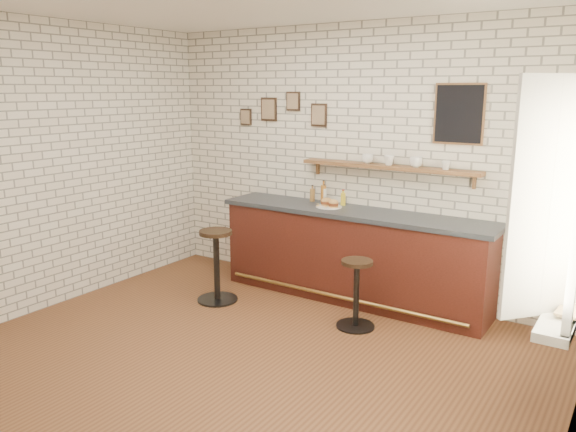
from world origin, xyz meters
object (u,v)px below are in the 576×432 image
object	(u,v)px
bitters_bottle_white	(324,195)
condiment_bottle_yellow	(343,199)
bar_counter	(353,255)
bitters_bottle_brown	(312,195)
shelf_cup_d	(446,165)
book_upper	(558,308)
shelf_cup_b	(389,160)
bitters_bottle_amber	(323,194)
book_lower	(557,311)
ciabatta_sandwich	(330,203)
sandwich_plate	(329,207)
bar_stool_left	(217,263)
shelf_cup_a	(368,159)
bar_stool_right	(356,292)
shelf_cup_c	(416,162)

from	to	relation	value
bitters_bottle_white	condiment_bottle_yellow	world-z (taller)	bitters_bottle_white
bar_counter	bitters_bottle_brown	size ratio (longest dim) A/B	16.11
shelf_cup_d	book_upper	distance (m)	2.39
book_upper	condiment_bottle_yellow	bearing A→B (deg)	147.03
bar_counter	shelf_cup_b	size ratio (longest dim) A/B	28.01
bitters_bottle_amber	book_lower	xyz separation A→B (m)	(2.75, -1.86, -0.18)
ciabatta_sandwich	book_upper	bearing A→B (deg)	-33.19
shelf_cup_d	book_lower	distance (m)	2.40
sandwich_plate	bar_stool_left	bearing A→B (deg)	-136.44
shelf_cup_a	bar_counter	bearing A→B (deg)	-113.90
bitters_bottle_brown	book_lower	size ratio (longest dim) A/B	0.86
bitters_bottle_white	bitters_bottle_amber	size ratio (longest dim) A/B	0.82
bitters_bottle_brown	bar_stool_left	size ratio (longest dim) A/B	0.24
condiment_bottle_yellow	shelf_cup_d	size ratio (longest dim) A/B	1.88
book_upper	ciabatta_sandwich	bearing A→B (deg)	150.55
bitters_bottle_brown	bitters_bottle_amber	distance (m)	0.15
sandwich_plate	shelf_cup_b	distance (m)	0.83
bar_counter	bar_stool_right	xyz separation A→B (m)	(0.38, -0.67, -0.14)
bitters_bottle_white	shelf_cup_b	size ratio (longest dim) A/B	1.95
sandwich_plate	shelf_cup_c	world-z (taller)	shelf_cup_c
bar_stool_left	shelf_cup_b	size ratio (longest dim) A/B	7.24
bitters_bottle_amber	shelf_cup_a	world-z (taller)	shelf_cup_a
bitters_bottle_brown	bitters_bottle_amber	xyz separation A→B (m)	(0.15, 0.00, 0.03)
sandwich_plate	ciabatta_sandwich	distance (m)	0.05
shelf_cup_c	book_lower	world-z (taller)	shelf_cup_c
ciabatta_sandwich	condiment_bottle_yellow	bearing A→B (deg)	71.09
bitters_bottle_white	book_lower	xyz separation A→B (m)	(2.74, -1.86, -0.16)
bar_stool_left	book_upper	world-z (taller)	book_upper
condiment_bottle_yellow	bar_stool_left	bearing A→B (deg)	-133.13
bar_counter	condiment_bottle_yellow	bearing A→B (deg)	141.79
sandwich_plate	shelf_cup_d	size ratio (longest dim) A/B	2.94
bitters_bottle_white	shelf_cup_d	distance (m)	1.45
shelf_cup_a	condiment_bottle_yellow	bearing A→B (deg)	174.20
bar_stool_left	shelf_cup_d	distance (m)	2.63
sandwich_plate	shelf_cup_c	size ratio (longest dim) A/B	2.04
bitters_bottle_amber	shelf_cup_b	world-z (taller)	shelf_cup_b
ciabatta_sandwich	bitters_bottle_brown	bearing A→B (deg)	151.31
bar_stool_right	book_upper	world-z (taller)	book_upper
bitters_bottle_brown	bar_stool_right	size ratio (longest dim) A/B	0.28
book_lower	sandwich_plate	bearing A→B (deg)	117.23
bitters_bottle_brown	bitters_bottle_white	bearing A→B (deg)	0.00
bar_counter	shelf_cup_a	bearing A→B (deg)	76.42
bar_counter	condiment_bottle_yellow	world-z (taller)	condiment_bottle_yellow
shelf_cup_a	book_upper	world-z (taller)	shelf_cup_a
bitters_bottle_brown	book_lower	bearing A→B (deg)	-32.75
condiment_bottle_yellow	sandwich_plate	bearing A→B (deg)	-111.91
bitters_bottle_white	bitters_bottle_amber	bearing A→B (deg)	180.00
bitters_bottle_white	sandwich_plate	bearing A→B (deg)	-47.51
bitters_bottle_amber	condiment_bottle_yellow	xyz separation A→B (m)	(0.26, 0.00, -0.03)
sandwich_plate	bitters_bottle_amber	world-z (taller)	bitters_bottle_amber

